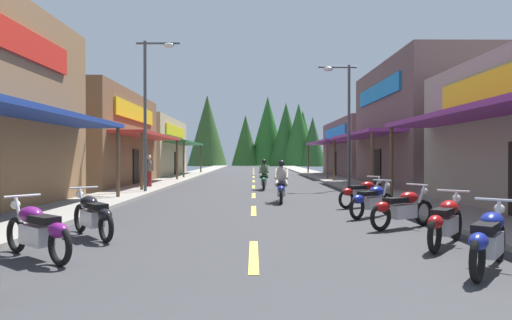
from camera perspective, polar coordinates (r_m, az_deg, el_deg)
ground at (r=30.81m, az=-0.31°, el=-2.79°), size 9.12×91.84×0.10m
sidewalk_left at (r=31.33m, az=-10.89°, el=-2.54°), size 2.38×91.84×0.12m
sidewalk_right at (r=31.34m, az=10.26°, el=-2.54°), size 2.38×91.84×0.12m
centerline_dashes at (r=32.58m, az=-0.31°, el=-2.52°), size 0.16×63.52×0.01m
storefront_left_middle at (r=26.77m, az=-22.07°, el=2.64°), size 7.83×10.76×5.45m
storefront_left_far at (r=38.97m, az=-15.87°, el=1.65°), size 8.90×12.13×5.03m
storefront_right_middle at (r=25.68m, az=23.20°, el=4.19°), size 8.43×10.33×6.77m
storefront_right_far at (r=37.53m, az=16.19°, el=1.49°), size 9.34×12.45×4.76m
streetlamp_left at (r=20.13m, az=-13.94°, el=8.30°), size 1.99×0.30×6.97m
streetlamp_right at (r=22.63m, az=11.70°, el=6.70°), size 1.99×0.30×6.45m
motorcycle_parked_right_0 at (r=7.23m, az=28.83°, el=-9.22°), size 1.45×1.71×1.04m
motorcycle_parked_right_1 at (r=8.82m, az=24.17°, el=-7.46°), size 1.42×1.73×1.04m
motorcycle_parked_right_2 at (r=10.65m, az=19.06°, el=-6.09°), size 1.89×1.18×1.04m
motorcycle_parked_right_3 at (r=12.34m, az=15.34°, el=-5.18°), size 1.66×1.50×1.04m
motorcycle_parked_right_4 at (r=14.62m, az=14.11°, el=-4.30°), size 1.89×1.19×1.04m
motorcycle_parked_left_1 at (r=7.96m, az=-27.29°, el=-8.33°), size 1.75×1.39×1.04m
motorcycle_parked_left_2 at (r=9.58m, az=-21.08°, el=-6.82°), size 1.46×1.70×1.04m
rider_cruising_lead at (r=15.75m, az=3.44°, el=-3.34°), size 0.61×2.14×1.57m
rider_cruising_trailing at (r=21.72m, az=1.08°, el=-2.29°), size 0.60×2.14×1.57m
pedestrian_by_shop at (r=23.05m, az=-14.19°, el=-1.17°), size 0.53×0.38×1.79m
treeline_backdrop at (r=78.36m, az=1.38°, el=3.51°), size 24.88×13.25×13.26m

